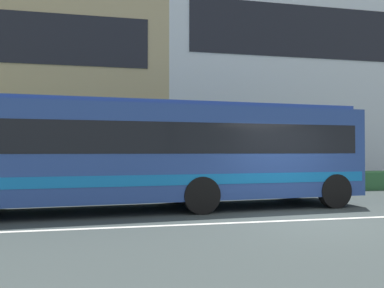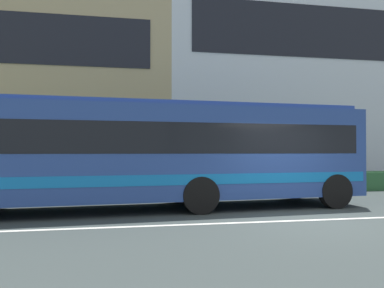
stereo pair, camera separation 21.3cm
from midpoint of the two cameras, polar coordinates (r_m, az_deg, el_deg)
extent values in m
plane|color=#363F3E|center=(10.31, 15.77, -10.35)|extent=(160.00, 160.00, 0.00)
cube|color=silver|center=(10.31, 15.77, -10.32)|extent=(60.00, 0.16, 0.01)
cube|color=#2E6236|center=(15.69, -6.22, -5.70)|extent=(22.37, 1.10, 0.78)
cube|color=silver|center=(28.25, 19.99, 9.23)|extent=(24.06, 9.91, 13.31)
cube|color=navy|center=(11.69, -4.35, -1.20)|extent=(11.84, 3.38, 2.58)
cube|color=black|center=(11.69, -4.35, 0.69)|extent=(11.14, 3.35, 0.82)
cube|color=#136EBA|center=(11.71, -4.35, -4.67)|extent=(11.61, 3.39, 0.28)
cube|color=navy|center=(11.76, -4.34, 5.38)|extent=(11.34, 2.93, 0.12)
cylinder|color=black|center=(10.77, 0.77, -7.29)|extent=(1.02, 0.35, 1.00)
cylinder|color=black|center=(13.07, -2.29, -6.18)|extent=(1.02, 0.35, 1.00)
cylinder|color=black|center=(12.60, 19.12, -6.32)|extent=(1.02, 0.35, 1.00)
cylinder|color=black|center=(14.61, 13.67, -5.60)|extent=(1.02, 0.35, 1.00)
camera|label=1|loc=(0.11, -90.50, 0.01)|focal=37.55mm
camera|label=2|loc=(0.11, 89.50, -0.01)|focal=37.55mm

